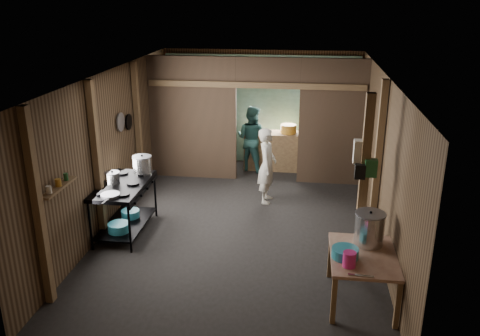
# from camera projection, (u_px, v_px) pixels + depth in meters

# --- Properties ---
(floor) EXTENTS (4.50, 7.00, 0.00)m
(floor) POSITION_uv_depth(u_px,v_px,m) (242.00, 223.00, 8.68)
(floor) COLOR #282525
(floor) RESTS_ON ground
(ceiling) EXTENTS (4.50, 7.00, 0.00)m
(ceiling) POSITION_uv_depth(u_px,v_px,m) (242.00, 74.00, 7.81)
(ceiling) COLOR #48433F
(ceiling) RESTS_ON ground
(wall_back) EXTENTS (4.50, 0.00, 2.60)m
(wall_back) POSITION_uv_depth(u_px,v_px,m) (261.00, 107.00, 11.52)
(wall_back) COLOR brown
(wall_back) RESTS_ON ground
(wall_front) EXTENTS (4.50, 0.00, 2.60)m
(wall_front) POSITION_uv_depth(u_px,v_px,m) (197.00, 258.00, 4.98)
(wall_front) COLOR brown
(wall_front) RESTS_ON ground
(wall_left) EXTENTS (0.00, 7.00, 2.60)m
(wall_left) POSITION_uv_depth(u_px,v_px,m) (112.00, 147.00, 8.53)
(wall_left) COLOR brown
(wall_left) RESTS_ON ground
(wall_right) EXTENTS (0.00, 7.00, 2.60)m
(wall_right) POSITION_uv_depth(u_px,v_px,m) (381.00, 158.00, 7.97)
(wall_right) COLOR brown
(wall_right) RESTS_ON ground
(partition_left) EXTENTS (1.85, 0.10, 2.60)m
(partition_left) POSITION_uv_depth(u_px,v_px,m) (193.00, 119.00, 10.47)
(partition_left) COLOR #4E3828
(partition_left) RESTS_ON floor
(partition_right) EXTENTS (1.35, 0.10, 2.60)m
(partition_right) POSITION_uv_depth(u_px,v_px,m) (332.00, 123.00, 10.11)
(partition_right) COLOR #4E3828
(partition_right) RESTS_ON floor
(partition_header) EXTENTS (1.30, 0.10, 0.60)m
(partition_header) POSITION_uv_depth(u_px,v_px,m) (268.00, 72.00, 9.94)
(partition_header) COLOR #4E3828
(partition_header) RESTS_ON wall_back
(turquoise_panel) EXTENTS (4.40, 0.06, 2.50)m
(turquoise_panel) POSITION_uv_depth(u_px,v_px,m) (261.00, 110.00, 11.48)
(turquoise_panel) COLOR #87C4B9
(turquoise_panel) RESTS_ON wall_back
(back_counter) EXTENTS (1.20, 0.50, 0.85)m
(back_counter) POSITION_uv_depth(u_px,v_px,m) (271.00, 151.00, 11.26)
(back_counter) COLOR olive
(back_counter) RESTS_ON floor
(wall_clock) EXTENTS (0.20, 0.03, 0.20)m
(wall_clock) POSITION_uv_depth(u_px,v_px,m) (272.00, 82.00, 11.19)
(wall_clock) COLOR beige
(wall_clock) RESTS_ON wall_back
(post_left_a) EXTENTS (0.10, 0.12, 2.60)m
(post_left_a) POSITION_uv_depth(u_px,v_px,m) (38.00, 210.00, 6.09)
(post_left_a) COLOR olive
(post_left_a) RESTS_ON floor
(post_left_b) EXTENTS (0.10, 0.12, 2.60)m
(post_left_b) POSITION_uv_depth(u_px,v_px,m) (97.00, 163.00, 7.77)
(post_left_b) COLOR olive
(post_left_b) RESTS_ON floor
(post_left_c) EXTENTS (0.10, 0.12, 2.60)m
(post_left_c) POSITION_uv_depth(u_px,v_px,m) (138.00, 129.00, 9.64)
(post_left_c) COLOR olive
(post_left_c) RESTS_ON floor
(post_right) EXTENTS (0.10, 0.12, 2.60)m
(post_right) POSITION_uv_depth(u_px,v_px,m) (378.00, 162.00, 7.79)
(post_right) COLOR olive
(post_right) RESTS_ON floor
(post_free) EXTENTS (0.12, 0.12, 2.60)m
(post_free) POSITION_uv_depth(u_px,v_px,m) (363.00, 187.00, 6.81)
(post_free) COLOR olive
(post_free) RESTS_ON floor
(cross_beam) EXTENTS (4.40, 0.12, 0.12)m
(cross_beam) POSITION_uv_depth(u_px,v_px,m) (255.00, 85.00, 10.01)
(cross_beam) COLOR olive
(cross_beam) RESTS_ON wall_left
(pan_lid_big) EXTENTS (0.03, 0.34, 0.34)m
(pan_lid_big) POSITION_uv_depth(u_px,v_px,m) (121.00, 122.00, 8.78)
(pan_lid_big) COLOR gray
(pan_lid_big) RESTS_ON wall_left
(pan_lid_small) EXTENTS (0.03, 0.30, 0.30)m
(pan_lid_small) POSITION_uv_depth(u_px,v_px,m) (129.00, 122.00, 9.19)
(pan_lid_small) COLOR black
(pan_lid_small) RESTS_ON wall_left
(wall_shelf) EXTENTS (0.14, 0.80, 0.03)m
(wall_shelf) POSITION_uv_depth(u_px,v_px,m) (59.00, 187.00, 6.52)
(wall_shelf) COLOR olive
(wall_shelf) RESTS_ON wall_left
(jar_white) EXTENTS (0.07, 0.07, 0.10)m
(jar_white) POSITION_uv_depth(u_px,v_px,m) (49.00, 190.00, 6.27)
(jar_white) COLOR beige
(jar_white) RESTS_ON wall_shelf
(jar_yellow) EXTENTS (0.08, 0.08, 0.10)m
(jar_yellow) POSITION_uv_depth(u_px,v_px,m) (58.00, 183.00, 6.50)
(jar_yellow) COLOR #BE8127
(jar_yellow) RESTS_ON wall_shelf
(jar_green) EXTENTS (0.06, 0.06, 0.10)m
(jar_green) POSITION_uv_depth(u_px,v_px,m) (66.00, 177.00, 6.70)
(jar_green) COLOR #1F592A
(jar_green) RESTS_ON wall_shelf
(bag_white) EXTENTS (0.22, 0.15, 0.32)m
(bag_white) POSITION_uv_depth(u_px,v_px,m) (362.00, 152.00, 6.73)
(bag_white) COLOR beige
(bag_white) RESTS_ON post_free
(bag_green) EXTENTS (0.16, 0.12, 0.24)m
(bag_green) POSITION_uv_depth(u_px,v_px,m) (371.00, 168.00, 6.64)
(bag_green) COLOR #1F592A
(bag_green) RESTS_ON post_free
(bag_black) EXTENTS (0.14, 0.10, 0.20)m
(bag_black) POSITION_uv_depth(u_px,v_px,m) (360.00, 171.00, 6.66)
(bag_black) COLOR black
(bag_black) RESTS_ON post_free
(gas_range) EXTENTS (0.75, 1.47, 0.87)m
(gas_range) POSITION_uv_depth(u_px,v_px,m) (125.00, 208.00, 8.24)
(gas_range) COLOR black
(gas_range) RESTS_ON floor
(prep_table) EXTENTS (0.83, 1.14, 0.67)m
(prep_table) POSITION_uv_depth(u_px,v_px,m) (361.00, 278.00, 6.42)
(prep_table) COLOR tan
(prep_table) RESTS_ON floor
(stove_pot_large) EXTENTS (0.37, 0.37, 0.33)m
(stove_pot_large) POSITION_uv_depth(u_px,v_px,m) (142.00, 165.00, 8.51)
(stove_pot_large) COLOR #B7B7B7
(stove_pot_large) RESTS_ON gas_range
(stove_pot_med) EXTENTS (0.30, 0.30, 0.21)m
(stove_pot_med) POSITION_uv_depth(u_px,v_px,m) (113.00, 178.00, 8.10)
(stove_pot_med) COLOR #B7B7B7
(stove_pot_med) RESTS_ON gas_range
(frying_pan) EXTENTS (0.35, 0.54, 0.07)m
(frying_pan) POSITION_uv_depth(u_px,v_px,m) (110.00, 195.00, 7.59)
(frying_pan) COLOR gray
(frying_pan) RESTS_ON gas_range
(blue_tub_front) EXTENTS (0.35, 0.35, 0.14)m
(blue_tub_front) POSITION_uv_depth(u_px,v_px,m) (119.00, 227.00, 8.00)
(blue_tub_front) COLOR teal
(blue_tub_front) RESTS_ON gas_range
(blue_tub_back) EXTENTS (0.31, 0.31, 0.12)m
(blue_tub_back) POSITION_uv_depth(u_px,v_px,m) (130.00, 214.00, 8.52)
(blue_tub_back) COLOR teal
(blue_tub_back) RESTS_ON gas_range
(stock_pot) EXTENTS (0.52, 0.52, 0.47)m
(stock_pot) POSITION_uv_depth(u_px,v_px,m) (369.00, 229.00, 6.50)
(stock_pot) COLOR #B7B7B7
(stock_pot) RESTS_ON prep_table
(wash_basin) EXTENTS (0.40, 0.40, 0.13)m
(wash_basin) POSITION_uv_depth(u_px,v_px,m) (345.00, 253.00, 6.22)
(wash_basin) COLOR teal
(wash_basin) RESTS_ON prep_table
(pink_bucket) EXTENTS (0.19, 0.19, 0.19)m
(pink_bucket) POSITION_uv_depth(u_px,v_px,m) (349.00, 259.00, 6.00)
(pink_bucket) COLOR #D92880
(pink_bucket) RESTS_ON prep_table
(knife) EXTENTS (0.30, 0.06, 0.01)m
(knife) POSITION_uv_depth(u_px,v_px,m) (361.00, 275.00, 5.83)
(knife) COLOR #B7B7B7
(knife) RESTS_ON prep_table
(yellow_tub) EXTENTS (0.35, 0.35, 0.19)m
(yellow_tub) POSITION_uv_depth(u_px,v_px,m) (288.00, 129.00, 11.04)
(yellow_tub) COLOR #BE8127
(yellow_tub) RESTS_ON back_counter
(red_cup) EXTENTS (0.13, 0.13, 0.15)m
(red_cup) POSITION_uv_depth(u_px,v_px,m) (258.00, 129.00, 11.13)
(red_cup) COLOR red
(red_cup) RESTS_ON back_counter
(cook) EXTENTS (0.36, 0.54, 1.45)m
(cook) POSITION_uv_depth(u_px,v_px,m) (267.00, 166.00, 9.38)
(cook) COLOR silver
(cook) RESTS_ON floor
(worker_back) EXTENTS (0.87, 0.79, 1.47)m
(worker_back) POSITION_uv_depth(u_px,v_px,m) (252.00, 139.00, 11.07)
(worker_back) COLOR #2F6865
(worker_back) RESTS_ON floor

